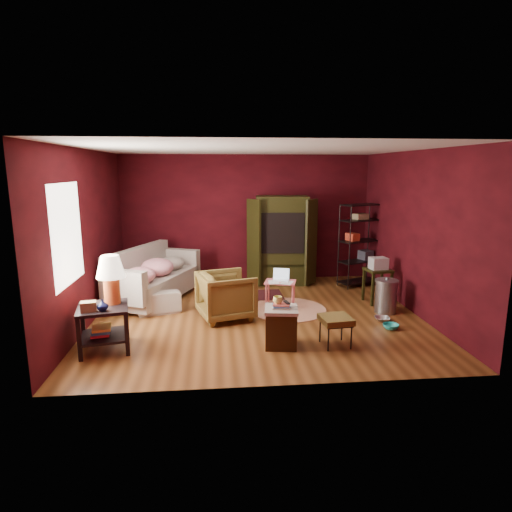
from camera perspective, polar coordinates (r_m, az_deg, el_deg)
The scene contains 18 objects.
room at distance 7.14m, azimuth -0.16°, elevation 2.82°, with size 5.54×5.04×2.84m.
sofa at distance 8.41m, azimuth -13.82°, elevation -3.37°, with size 1.89×0.55×0.74m, color #A0948A.
armchair at distance 7.22m, azimuth -4.02°, elevation -4.98°, with size 0.85×0.79×0.87m, color black.
pet_bowl_steel at distance 7.47m, azimuth 16.52°, elevation -7.36°, with size 0.25×0.06×0.25m, color silver.
pet_bowl_turquoise at distance 7.15m, azimuth 17.56°, elevation -8.31°, with size 0.25×0.08×0.25m, color #26B2AD.
vase at distance 6.07m, azimuth -19.78°, elevation -6.22°, with size 0.15×0.16×0.15m, color #0B103B.
mug at distance 6.02m, azimuth 2.91°, elevation -5.76°, with size 0.13×0.10×0.13m, color #ECE673.
side_table at distance 6.28m, azimuth -19.23°, elevation -4.77°, with size 0.78×0.78×1.32m.
sofa_cushions at distance 8.40m, azimuth -13.74°, elevation -2.80°, with size 1.66×2.37×0.93m.
hamper at distance 6.15m, azimuth 3.36°, elevation -9.33°, with size 0.52×0.52×0.65m.
footstool at distance 6.23m, azimuth 10.60°, elevation -8.47°, with size 0.46×0.46×0.43m.
rug_round at distance 7.77m, azimuth 4.23°, elevation -7.09°, with size 1.50×1.50×0.01m.
rug_oriental at distance 8.56m, azimuth -0.15°, elevation -5.25°, with size 1.10×0.75×0.01m.
laptop_desk at distance 7.84m, azimuth 3.27°, elevation -3.72°, with size 0.63×0.54×0.68m.
tv_armoire at distance 9.29m, azimuth 3.45°, elevation 2.31°, with size 1.51×0.87×1.92m.
wire_shelving at distance 9.38m, azimuth 13.67°, elevation 1.91°, with size 0.94×0.68×1.77m.
small_stand at distance 8.31m, azimuth 15.97°, elevation -1.68°, with size 0.48×0.48×0.87m.
trash_can at distance 7.86m, azimuth 16.94°, elevation -5.12°, with size 0.54×0.54×0.64m.
Camera 1 is at (-0.68, -7.04, 2.48)m, focal length 30.00 mm.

